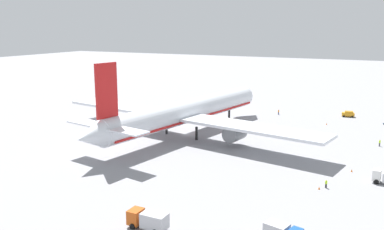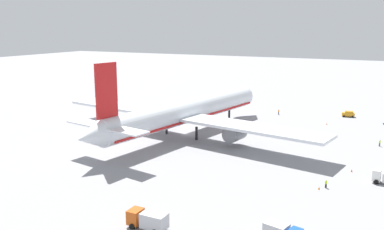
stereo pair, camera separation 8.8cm
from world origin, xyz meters
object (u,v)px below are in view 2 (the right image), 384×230
at_px(airliner, 185,112).
at_px(ground_worker_0, 279,112).
at_px(traffic_cone_0, 327,124).
at_px(traffic_cone_2, 352,170).
at_px(service_van, 348,114).
at_px(traffic_cone_1, 319,188).
at_px(service_truck_0, 148,219).
at_px(ground_worker_2, 326,184).
at_px(ground_worker_1, 380,143).

height_order(airliner, ground_worker_0, airliner).
xyz_separation_m(ground_worker_0, traffic_cone_0, (-8.09, -17.28, -0.64)).
bearing_deg(ground_worker_0, traffic_cone_2, -150.04).
xyz_separation_m(airliner, traffic_cone_2, (-10.82, -44.80, -6.28)).
bearing_deg(airliner, service_van, -39.60).
bearing_deg(traffic_cone_1, service_van, 1.91).
bearing_deg(traffic_cone_1, airliner, 59.47).
relative_size(service_truck_0, traffic_cone_2, 11.33).
bearing_deg(ground_worker_2, traffic_cone_0, 8.55).
bearing_deg(ground_worker_0, airliner, 157.63).
xyz_separation_m(airliner, service_van, (45.95, -38.02, -5.53)).
height_order(ground_worker_1, ground_worker_2, ground_worker_1).
relative_size(airliner, traffic_cone_0, 150.02).
xyz_separation_m(service_truck_0, ground_worker_0, (90.14, 3.91, -0.63)).
relative_size(airliner, traffic_cone_1, 150.02).
bearing_deg(ground_worker_0, service_van, -72.49).
xyz_separation_m(service_truck_0, traffic_cone_2, (40.30, -24.83, -1.27)).
relative_size(service_truck_0, ground_worker_0, 3.48).
bearing_deg(service_truck_0, service_van, -10.53).
xyz_separation_m(service_van, traffic_cone_2, (-56.77, -6.78, -0.76)).
bearing_deg(traffic_cone_0, service_van, -17.29).
xyz_separation_m(service_van, ground_worker_2, (-68.39, -3.35, -0.22)).
xyz_separation_m(ground_worker_1, traffic_cone_1, (-36.11, 8.79, -0.62)).
xyz_separation_m(traffic_cone_0, traffic_cone_1, (-54.72, -7.00, 0.00)).
bearing_deg(service_van, traffic_cone_2, -173.19).
relative_size(traffic_cone_0, traffic_cone_2, 1.00).
distance_m(service_van, ground_worker_1, 35.42).
distance_m(service_truck_0, traffic_cone_0, 83.14).
distance_m(ground_worker_2, traffic_cone_0, 53.97).
height_order(airliner, traffic_cone_2, airliner).
relative_size(ground_worker_1, ground_worker_2, 1.09).
distance_m(ground_worker_0, traffic_cone_1, 67.35).
height_order(service_van, ground_worker_1, service_van).
relative_size(ground_worker_0, traffic_cone_0, 3.26).
height_order(service_truck_0, ground_worker_0, service_truck_0).
bearing_deg(traffic_cone_2, traffic_cone_1, 161.02).
relative_size(service_van, ground_worker_2, 2.64).
height_order(service_van, traffic_cone_2, service_van).
bearing_deg(traffic_cone_1, ground_worker_2, -37.24).
bearing_deg(ground_worker_2, service_van, 2.81).
xyz_separation_m(service_truck_0, traffic_cone_0, (82.05, -13.37, -1.27)).
xyz_separation_m(traffic_cone_0, traffic_cone_2, (-41.76, -11.46, 0.00)).
bearing_deg(ground_worker_1, ground_worker_0, 51.08).
height_order(service_truck_0, traffic_cone_2, service_truck_0).
relative_size(ground_worker_1, traffic_cone_2, 3.20).
distance_m(service_van, traffic_cone_2, 57.18).
height_order(ground_worker_0, traffic_cone_2, ground_worker_0).
bearing_deg(service_van, airliner, 140.40).
bearing_deg(airliner, service_truck_0, -158.66).
height_order(ground_worker_2, traffic_cone_2, ground_worker_2).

